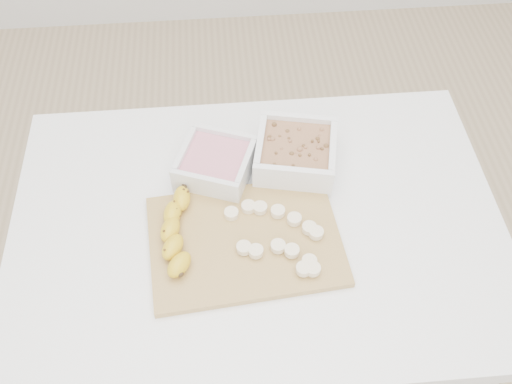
{
  "coord_description": "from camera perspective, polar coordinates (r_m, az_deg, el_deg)",
  "views": [
    {
      "loc": [
        -0.06,
        -0.66,
        1.7
      ],
      "look_at": [
        0.0,
        0.03,
        0.81
      ],
      "focal_mm": 40.0,
      "sensor_mm": 36.0,
      "label": 1
    }
  ],
  "objects": [
    {
      "name": "bowl_yogurt",
      "position": [
        1.21,
        -4.06,
        2.83
      ],
      "size": [
        0.19,
        0.19,
        0.07
      ],
      "color": "white",
      "rests_on": "table"
    },
    {
      "name": "banana",
      "position": [
        1.11,
        -7.92,
        -4.02
      ],
      "size": [
        0.1,
        0.21,
        0.03
      ],
      "primitive_type": null,
      "rotation": [
        0.0,
        0.0,
        -0.24
      ],
      "color": "gold",
      "rests_on": "cutting_board"
    },
    {
      "name": "bowl_granola",
      "position": [
        1.22,
        3.98,
        3.88
      ],
      "size": [
        0.2,
        0.2,
        0.08
      ],
      "color": "white",
      "rests_on": "table"
    },
    {
      "name": "ground",
      "position": [
        1.82,
        0.08,
        -16.49
      ],
      "size": [
        3.5,
        3.5,
        0.0
      ],
      "primitive_type": "plane",
      "color": "#C6AD89",
      "rests_on": "ground"
    },
    {
      "name": "cutting_board",
      "position": [
        1.12,
        -1.1,
        -4.88
      ],
      "size": [
        0.39,
        0.3,
        0.01
      ],
      "primitive_type": "cube",
      "rotation": [
        0.0,
        0.0,
        0.09
      ],
      "color": "tan",
      "rests_on": "table"
    },
    {
      "name": "table",
      "position": [
        1.24,
        0.12,
        -5.51
      ],
      "size": [
        1.0,
        0.7,
        0.75
      ],
      "color": "white",
      "rests_on": "ground"
    },
    {
      "name": "banana_slices",
      "position": [
        1.11,
        2.47,
        -4.44
      ],
      "size": [
        0.19,
        0.19,
        0.02
      ],
      "color": "#F8E4BB",
      "rests_on": "cutting_board"
    }
  ]
}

